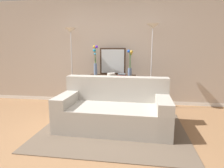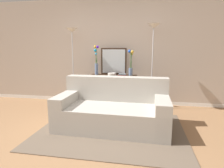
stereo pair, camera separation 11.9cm
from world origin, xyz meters
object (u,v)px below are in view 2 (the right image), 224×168
(vase_short_flowers, at_px, (131,63))
(floor_lamp_left, at_px, (72,45))
(vase_tall_flowers, at_px, (96,62))
(couch, at_px, (113,110))
(wall_mirror, at_px, (114,61))
(book_row_under_console, at_px, (105,103))
(book_stack, at_px, (122,75))
(fruit_bowl, at_px, (112,74))
(console_table, at_px, (113,85))
(floor_lamp_right, at_px, (153,43))

(vase_short_flowers, bearing_deg, floor_lamp_left, -178.57)
(vase_tall_flowers, height_order, vase_short_flowers, vase_tall_flowers)
(couch, xyz_separation_m, vase_tall_flowers, (-0.63, 1.24, 0.79))
(floor_lamp_left, bearing_deg, vase_short_flowers, 1.43)
(wall_mirror, distance_m, vase_short_flowers, 0.46)
(book_row_under_console, bearing_deg, book_stack, -14.61)
(fruit_bowl, height_order, book_row_under_console, fruit_bowl)
(console_table, relative_size, floor_lamp_right, 0.57)
(vase_tall_flowers, bearing_deg, floor_lamp_left, -176.80)
(vase_short_flowers, xyz_separation_m, book_stack, (-0.19, -0.11, -0.27))
(floor_lamp_left, relative_size, floor_lamp_right, 0.97)
(couch, height_order, vase_tall_flowers, vase_tall_flowers)
(book_stack, bearing_deg, floor_lamp_left, 176.55)
(vase_short_flowers, distance_m, book_row_under_console, 1.20)
(floor_lamp_left, bearing_deg, book_row_under_console, 3.29)
(console_table, xyz_separation_m, fruit_bowl, (-0.02, -0.11, 0.28))
(book_stack, bearing_deg, vase_short_flowers, 30.38)
(floor_lamp_right, xyz_separation_m, book_row_under_console, (-1.13, 0.04, -1.47))
(console_table, xyz_separation_m, floor_lamp_left, (-1.00, -0.04, 0.95))
(couch, distance_m, fruit_bowl, 1.27)
(couch, distance_m, floor_lamp_left, 2.08)
(book_row_under_console, bearing_deg, fruit_bowl, -27.53)
(fruit_bowl, height_order, book_stack, fruit_bowl)
(couch, height_order, wall_mirror, wall_mirror)
(vase_tall_flowers, relative_size, fruit_bowl, 3.64)
(book_stack, distance_m, book_row_under_console, 0.88)
(book_stack, bearing_deg, floor_lamp_right, 6.27)
(floor_lamp_left, relative_size, book_row_under_console, 4.05)
(wall_mirror, bearing_deg, book_stack, -46.85)
(vase_short_flowers, bearing_deg, couch, -99.45)
(vase_tall_flowers, bearing_deg, fruit_bowl, -13.57)
(couch, relative_size, vase_tall_flowers, 2.77)
(floor_lamp_right, height_order, vase_short_flowers, floor_lamp_right)
(fruit_bowl, distance_m, book_row_under_console, 0.79)
(fruit_bowl, relative_size, book_stack, 0.96)
(couch, distance_m, vase_short_flowers, 1.47)
(floor_lamp_left, xyz_separation_m, book_stack, (1.23, -0.07, -0.68))
(floor_lamp_left, height_order, vase_tall_flowers, floor_lamp_left)
(console_table, height_order, floor_lamp_right, floor_lamp_right)
(floor_lamp_right, bearing_deg, couch, -120.04)
(book_stack, bearing_deg, fruit_bowl, 177.65)
(couch, xyz_separation_m, book_row_under_console, (-0.44, 1.25, -0.25))
(couch, distance_m, book_stack, 1.23)
(couch, distance_m, console_table, 1.29)
(floor_lamp_right, bearing_deg, vase_short_flowers, 175.85)
(console_table, distance_m, floor_lamp_right, 1.35)
(vase_short_flowers, height_order, book_row_under_console, vase_short_flowers)
(floor_lamp_right, relative_size, vase_short_flowers, 3.24)
(couch, xyz_separation_m, vase_short_flowers, (0.21, 1.24, 0.77))
(wall_mirror, xyz_separation_m, book_stack, (0.25, -0.27, -0.30))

